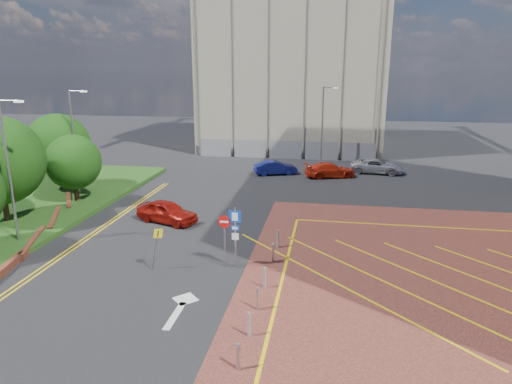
% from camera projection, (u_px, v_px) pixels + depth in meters
% --- Properties ---
extents(ground, '(140.00, 140.00, 0.00)m').
position_uv_depth(ground, '(222.00, 275.00, 22.44)').
color(ground, black).
rests_on(ground, ground).
extents(retaining_wall, '(6.06, 20.33, 0.40)m').
position_uv_depth(retaining_wall, '(30.00, 242.00, 26.18)').
color(retaining_wall, brown).
rests_on(retaining_wall, ground).
extents(tree_c, '(4.00, 4.00, 4.90)m').
position_uv_depth(tree_c, '(73.00, 162.00, 33.26)').
color(tree_c, '#3D2B1C').
rests_on(tree_c, grass_bed).
extents(tree_d, '(5.00, 5.00, 6.08)m').
position_uv_depth(tree_d, '(58.00, 145.00, 36.42)').
color(tree_d, '#3D2B1C').
rests_on(tree_d, grass_bed).
extents(lamp_left_near, '(1.53, 0.16, 8.00)m').
position_uv_depth(lamp_left_near, '(9.00, 166.00, 25.10)').
color(lamp_left_near, '#9EA0A8').
rests_on(lamp_left_near, grass_bed).
extents(lamp_left_far, '(1.53, 0.16, 8.00)m').
position_uv_depth(lamp_left_far, '(74.00, 138.00, 34.92)').
color(lamp_left_far, '#9EA0A8').
rests_on(lamp_left_far, grass_bed).
extents(lamp_back, '(1.53, 0.16, 8.00)m').
position_uv_depth(lamp_back, '(323.00, 122.00, 47.26)').
color(lamp_back, '#9EA0A8').
rests_on(lamp_back, ground).
extents(sign_cluster, '(1.17, 0.12, 3.20)m').
position_uv_depth(sign_cluster, '(231.00, 231.00, 22.82)').
color(sign_cluster, '#9EA0A8').
rests_on(sign_cluster, ground).
extents(warning_sign, '(0.67, 0.40, 2.25)m').
position_uv_depth(warning_sign, '(156.00, 244.00, 22.58)').
color(warning_sign, '#9EA0A8').
rests_on(warning_sign, ground).
extents(bollard_row, '(0.14, 11.14, 0.90)m').
position_uv_depth(bollard_row, '(263.00, 286.00, 20.37)').
color(bollard_row, '#9EA0A8').
rests_on(bollard_row, forecourt).
extents(construction_building, '(21.20, 19.20, 22.00)m').
position_uv_depth(construction_building, '(295.00, 58.00, 57.57)').
color(construction_building, '#B2AA92').
rests_on(construction_building, ground).
extents(construction_fence, '(21.60, 0.06, 2.00)m').
position_uv_depth(construction_fence, '(294.00, 150.00, 50.55)').
color(construction_fence, gray).
rests_on(construction_fence, ground).
extents(car_red_left, '(4.56, 3.01, 1.44)m').
position_uv_depth(car_red_left, '(167.00, 212.00, 29.95)').
color(car_red_left, '#9A140D').
rests_on(car_red_left, ground).
extents(car_blue_back, '(4.26, 2.66, 1.33)m').
position_uv_depth(car_blue_back, '(275.00, 168.00, 43.31)').
color(car_blue_back, navy).
rests_on(car_blue_back, ground).
extents(car_red_back, '(5.01, 3.28, 1.35)m').
position_uv_depth(car_red_back, '(330.00, 170.00, 42.27)').
color(car_red_back, red).
rests_on(car_red_back, ground).
extents(car_silver_back, '(5.14, 2.84, 1.36)m').
position_uv_depth(car_silver_back, '(377.00, 166.00, 43.87)').
color(car_silver_back, '#B3B4BB').
rests_on(car_silver_back, ground).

